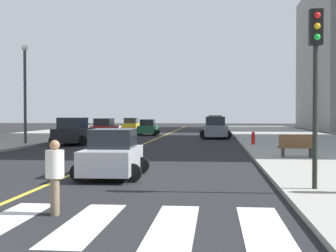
# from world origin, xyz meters

# --- Properties ---
(lane_divider_paint) EXTENTS (0.16, 80.00, 0.01)m
(lane_divider_paint) POSITION_xyz_m (0.00, 40.00, 0.01)
(lane_divider_paint) COLOR yellow
(lane_divider_paint) RESTS_ON ground
(car_silver_nearest) EXTENTS (2.48, 3.90, 1.72)m
(car_silver_nearest) POSITION_xyz_m (1.68, 11.19, 0.81)
(car_silver_nearest) COLOR #B7B7BC
(car_silver_nearest) RESTS_ON ground
(car_gray_second) EXTENTS (2.95, 4.61, 2.02)m
(car_gray_second) POSITION_xyz_m (5.33, 38.89, 0.95)
(car_gray_second) COLOR slate
(car_gray_second) RESTS_ON ground
(car_blue_third) EXTENTS (3.00, 4.70, 2.07)m
(car_blue_third) POSITION_xyz_m (5.33, 59.94, 0.97)
(car_blue_third) COLOR #2D479E
(car_blue_third) RESTS_ON ground
(car_green_fourth) EXTENTS (2.39, 3.80, 1.69)m
(car_green_fourth) POSITION_xyz_m (-1.81, 45.01, 0.79)
(car_green_fourth) COLOR #236B42
(car_green_fourth) RESTS_ON ground
(car_yellow_fifth) EXTENTS (2.51, 3.99, 1.77)m
(car_yellow_fifth) POSITION_xyz_m (-5.24, 54.22, 0.83)
(car_yellow_fifth) COLOR gold
(car_yellow_fifth) RESTS_ON ground
(car_red_sixth) EXTENTS (2.66, 4.17, 1.84)m
(car_red_sixth) POSITION_xyz_m (-5.45, 40.40, 0.86)
(car_red_sixth) COLOR red
(car_red_sixth) RESTS_ON ground
(car_black_seventh) EXTENTS (2.82, 4.49, 2.00)m
(car_black_seventh) POSITION_xyz_m (-5.04, 28.76, 0.93)
(car_black_seventh) COLOR black
(car_black_seventh) RESTS_ON ground
(traffic_light_near_corner) EXTENTS (0.36, 0.41, 5.05)m
(traffic_light_near_corner) POSITION_xyz_m (8.14, 8.19, 3.68)
(traffic_light_near_corner) COLOR black
(traffic_light_near_corner) RESTS_ON sidewalk_kerb_east
(park_bench) EXTENTS (1.82, 0.61, 1.12)m
(park_bench) POSITION_xyz_m (9.33, 18.22, 0.69)
(park_bench) COLOR brown
(park_bench) RESTS_ON sidewalk_kerb_east
(pedestrian_crossing) EXTENTS (0.42, 0.42, 1.68)m
(pedestrian_crossing) POSITION_xyz_m (1.76, 4.77, 0.93)
(pedestrian_crossing) COLOR brown
(pedestrian_crossing) RESTS_ON ground
(fire_hydrant) EXTENTS (0.26, 0.26, 0.89)m
(fire_hydrant) POSITION_xyz_m (7.97, 28.05, 0.58)
(fire_hydrant) COLOR red
(fire_hydrant) RESTS_ON sidewalk_kerb_east
(street_lamp) EXTENTS (0.44, 0.44, 7.07)m
(street_lamp) POSITION_xyz_m (-8.24, 27.59, 4.34)
(street_lamp) COLOR #38383D
(street_lamp) RESTS_ON sidewalk_kerb_west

